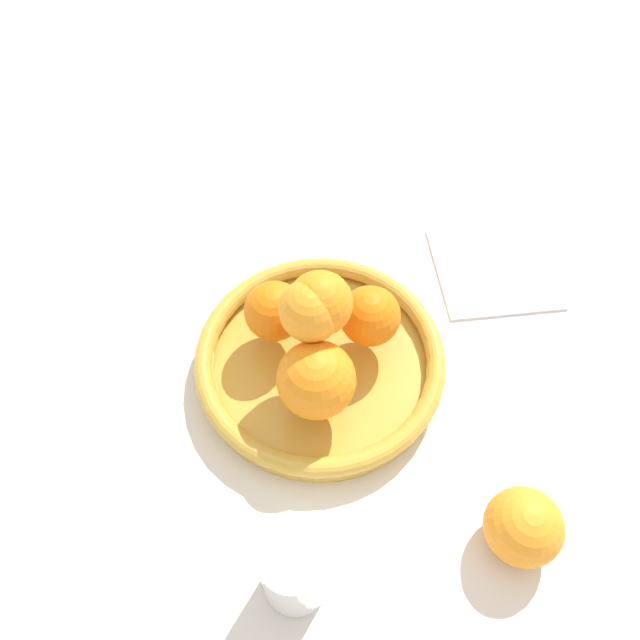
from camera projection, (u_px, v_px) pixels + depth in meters
name	position (u px, v px, depth m)	size (l,w,h in m)	color
ground_plane	(320.00, 370.00, 0.73)	(4.00, 4.00, 0.00)	silver
fruit_bowl	(320.00, 361.00, 0.71)	(0.28, 0.28, 0.04)	gold
orange_pile	(319.00, 332.00, 0.64)	(0.17, 0.17, 0.13)	orange
stray_orange	(523.00, 527.00, 0.59)	(0.08, 0.08, 0.08)	orange
drinking_glass	(294.00, 570.00, 0.55)	(0.06, 0.06, 0.10)	white
napkin_folded	(494.00, 267.00, 0.81)	(0.15, 0.15, 0.01)	white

